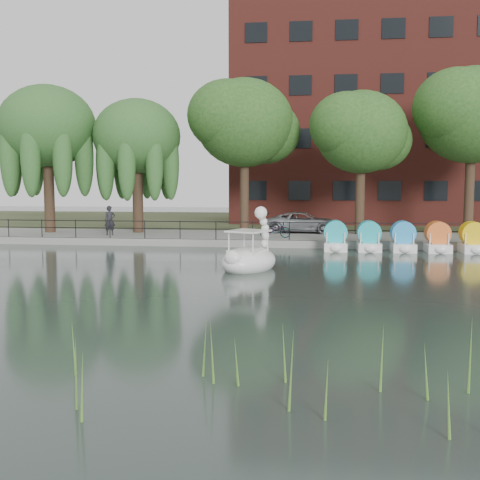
% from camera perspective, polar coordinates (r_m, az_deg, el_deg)
% --- Properties ---
extents(ground_plane, '(120.00, 120.00, 0.00)m').
position_cam_1_polar(ground_plane, '(19.63, -2.93, -4.92)').
color(ground_plane, '#323E3B').
extents(promenade, '(40.00, 6.00, 0.40)m').
position_cam_1_polar(promenade, '(35.32, 1.65, 0.15)').
color(promenade, gray).
rests_on(promenade, ground_plane).
extents(kerb, '(40.00, 0.25, 0.40)m').
position_cam_1_polar(kerb, '(32.40, 1.14, -0.35)').
color(kerb, gray).
rests_on(kerb, ground_plane).
extents(land_strip, '(60.00, 22.00, 0.36)m').
position_cam_1_polar(land_strip, '(49.23, 3.23, 1.69)').
color(land_strip, '#47512D').
rests_on(land_strip, ground_plane).
extents(railing, '(32.00, 0.05, 1.00)m').
position_cam_1_polar(railing, '(32.51, 1.18, 1.35)').
color(railing, black).
rests_on(railing, promenade).
extents(apartment_building, '(20.00, 10.07, 18.00)m').
position_cam_1_polar(apartment_building, '(49.42, 11.61, 12.27)').
color(apartment_building, '#4C1E16').
rests_on(apartment_building, land_strip).
extents(willow_left, '(5.88, 5.88, 9.01)m').
position_cam_1_polar(willow_left, '(39.24, -17.82, 10.20)').
color(willow_left, '#473323').
rests_on(willow_left, promenade).
extents(willow_mid, '(5.32, 5.32, 8.15)m').
position_cam_1_polar(willow_mid, '(37.70, -9.76, 9.63)').
color(willow_mid, '#473323').
rests_on(willow_mid, promenade).
extents(broadleaf_center, '(6.00, 6.00, 9.25)m').
position_cam_1_polar(broadleaf_center, '(37.41, 0.43, 10.99)').
color(broadleaf_center, '#473323').
rests_on(broadleaf_center, promenade).
extents(broadleaf_right, '(5.40, 5.40, 8.32)m').
position_cam_1_polar(broadleaf_right, '(36.68, 11.42, 9.93)').
color(broadleaf_right, '#473323').
rests_on(broadleaf_right, promenade).
extents(broadleaf_far, '(6.30, 6.30, 9.71)m').
position_cam_1_polar(broadleaf_far, '(38.76, 21.15, 10.93)').
color(broadleaf_far, '#473323').
rests_on(broadleaf_far, promenade).
extents(minivan, '(2.85, 5.40, 1.45)m').
position_cam_1_polar(minivan, '(37.04, 6.03, 1.82)').
color(minivan, gray).
rests_on(minivan, promenade).
extents(bicycle, '(0.91, 1.80, 1.00)m').
position_cam_1_polar(bicycle, '(33.62, 3.36, 1.06)').
color(bicycle, gray).
rests_on(bicycle, promenade).
extents(pedestrian, '(0.86, 0.77, 1.98)m').
position_cam_1_polar(pedestrian, '(35.96, -12.24, 2.03)').
color(pedestrian, black).
rests_on(pedestrian, promenade).
extents(swan_boat, '(2.90, 3.48, 2.53)m').
position_cam_1_polar(swan_boat, '(24.33, 0.93, -1.52)').
color(swan_boat, white).
rests_on(swan_boat, ground_plane).
extents(pedal_boat_row, '(9.65, 1.70, 1.40)m').
position_cam_1_polar(pedal_boat_row, '(31.77, 16.72, 0.03)').
color(pedal_boat_row, white).
rests_on(pedal_boat_row, ground_plane).
extents(reed_bank, '(24.00, 2.40, 1.20)m').
position_cam_1_polar(reed_bank, '(10.06, -1.23, -11.74)').
color(reed_bank, '#669938').
rests_on(reed_bank, ground_plane).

